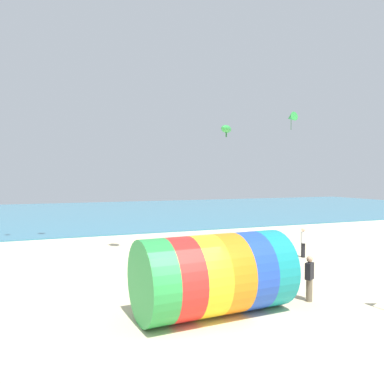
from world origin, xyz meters
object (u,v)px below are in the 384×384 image
(kite_handler, at_px, (309,278))
(bystander_near_water, at_px, (303,242))
(giant_inflatable_tube, at_px, (214,274))
(kite_green_delta, at_px, (291,117))
(kite_green_parafoil, at_px, (226,129))

(kite_handler, relative_size, bystander_near_water, 0.99)
(giant_inflatable_tube, bearing_deg, kite_handler, -2.59)
(giant_inflatable_tube, bearing_deg, kite_green_delta, 41.53)
(kite_handler, distance_m, kite_green_parafoil, 6.67)
(bystander_near_water, bearing_deg, kite_green_delta, 78.69)
(kite_green_parafoil, relative_size, bystander_near_water, 0.55)
(kite_handler, bearing_deg, kite_green_delta, 57.77)
(giant_inflatable_tube, relative_size, kite_green_parafoil, 5.72)
(kite_green_delta, bearing_deg, kite_handler, -122.23)
(giant_inflatable_tube, xyz_separation_m, bystander_near_water, (8.77, 6.32, -0.48))
(giant_inflatable_tube, relative_size, bystander_near_water, 3.14)
(kite_handler, height_order, kite_green_delta, kite_green_delta)
(kite_green_delta, relative_size, kite_green_parafoil, 1.15)
(kite_green_parafoil, xyz_separation_m, bystander_near_water, (7.27, 4.25, -5.78))
(kite_handler, height_order, bystander_near_water, bystander_near_water)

